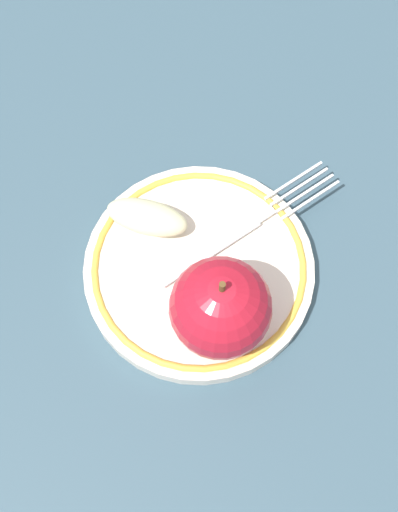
# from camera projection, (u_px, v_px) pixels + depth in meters

# --- Properties ---
(ground_plane) EXTENTS (2.00, 2.00, 0.00)m
(ground_plane) POSITION_uv_depth(u_px,v_px,m) (190.00, 291.00, 0.61)
(ground_plane) COLOR #38515F
(plate) EXTENTS (0.20, 0.20, 0.02)m
(plate) POSITION_uv_depth(u_px,v_px,m) (199.00, 269.00, 0.61)
(plate) COLOR silver
(plate) RESTS_ON ground_plane
(apple_red_whole) EXTENTS (0.08, 0.08, 0.09)m
(apple_red_whole) POSITION_uv_depth(u_px,v_px,m) (220.00, 308.00, 0.55)
(apple_red_whole) COLOR #B41628
(apple_red_whole) RESTS_ON plate
(apple_slice_front) EXTENTS (0.08, 0.04, 0.02)m
(apple_slice_front) POSITION_uv_depth(u_px,v_px,m) (147.00, 217.00, 0.61)
(apple_slice_front) COLOR beige
(apple_slice_front) RESTS_ON plate
(fork) EXTENTS (0.15, 0.14, 0.00)m
(fork) POSITION_uv_depth(u_px,v_px,m) (243.00, 228.00, 0.62)
(fork) COLOR silver
(fork) RESTS_ON plate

